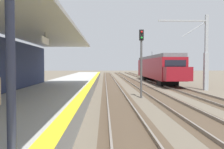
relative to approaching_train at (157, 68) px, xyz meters
The scene contains 7 objects.
station_platform 21.39m from the approaching_train, 121.71° to the right, with size 5.00×80.00×0.91m.
track_pair_nearest_platform 15.83m from the approaching_train, 115.71° to the right, with size 2.34×120.00×0.16m.
track_pair_middle 14.69m from the approaching_train, 103.54° to the right, with size 2.34×120.00×0.16m.
track_pair_far_side 14.29m from the approaching_train, 90.02° to the right, with size 2.34×120.00×0.16m.
approaching_train is the anchor object (origin of this frame).
rail_signal_post 16.90m from the approaching_train, 106.96° to the right, with size 0.32×0.34×5.20m.
catenary_pylon_far_side 11.18m from the approaching_train, 79.15° to the right, with size 5.00×0.40×7.50m.
Camera 1 is at (0.97, 0.20, 2.51)m, focal length 37.66 mm.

